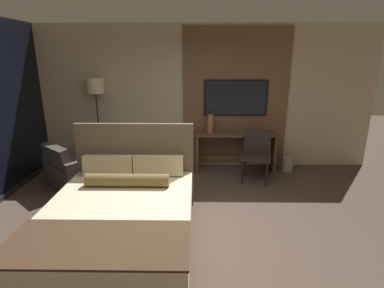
# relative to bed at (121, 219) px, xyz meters

# --- Properties ---
(ground_plane) EXTENTS (16.00, 16.00, 0.00)m
(ground_plane) POSITION_rel_bed_xyz_m (0.80, 0.21, -0.33)
(ground_plane) COLOR #4C3D33
(wall_back_tv_panel) EXTENTS (7.20, 0.09, 2.80)m
(wall_back_tv_panel) POSITION_rel_bed_xyz_m (0.91, 2.80, 1.07)
(wall_back_tv_panel) COLOR #BCAD8E
(wall_back_tv_panel) RESTS_ON ground_plane
(bed) EXTENTS (1.72, 2.23, 1.28)m
(bed) POSITION_rel_bed_xyz_m (0.00, 0.00, 0.00)
(bed) COLOR #33281E
(bed) RESTS_ON ground_plane
(desk) EXTENTS (1.57, 0.46, 0.76)m
(desk) POSITION_rel_bed_xyz_m (1.67, 2.55, 0.17)
(desk) COLOR brown
(desk) RESTS_ON ground_plane
(tv) EXTENTS (1.25, 0.04, 0.70)m
(tv) POSITION_rel_bed_xyz_m (1.67, 2.73, 1.08)
(tv) COLOR black
(desk_chair) EXTENTS (0.62, 0.62, 0.91)m
(desk_chair) POSITION_rel_bed_xyz_m (2.00, 2.02, 0.22)
(desk_chair) COLOR #28231E
(desk_chair) RESTS_ON ground_plane
(armchair_by_window) EXTENTS (1.22, 1.21, 0.79)m
(armchair_by_window) POSITION_rel_bed_xyz_m (-1.22, 1.75, -0.07)
(armchair_by_window) COLOR #47423D
(armchair_by_window) RESTS_ON ground_plane
(floor_lamp) EXTENTS (0.34, 0.34, 1.80)m
(floor_lamp) POSITION_rel_bed_xyz_m (-1.02, 2.55, 1.18)
(floor_lamp) COLOR #282623
(floor_lamp) RESTS_ON ground_plane
(vase_tall) EXTENTS (0.12, 0.12, 0.36)m
(vase_tall) POSITION_rel_bed_xyz_m (1.17, 2.52, 0.61)
(vase_tall) COLOR #B2563D
(vase_tall) RESTS_ON desk
(book) EXTENTS (0.24, 0.19, 0.03)m
(book) POSITION_rel_bed_xyz_m (2.25, 2.48, 0.44)
(book) COLOR #332D28
(book) RESTS_ON desk
(waste_bin) EXTENTS (0.22, 0.22, 0.28)m
(waste_bin) POSITION_rel_bed_xyz_m (2.72, 2.43, -0.19)
(waste_bin) COLOR gray
(waste_bin) RESTS_ON ground_plane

